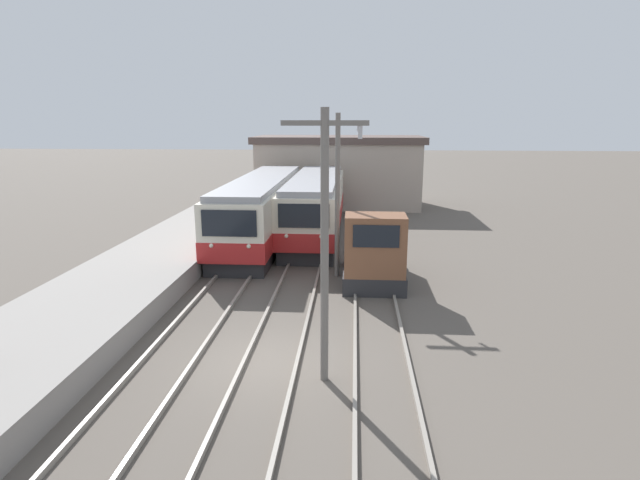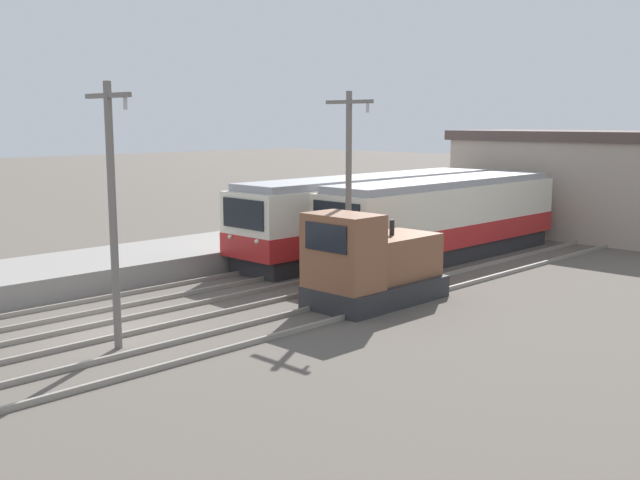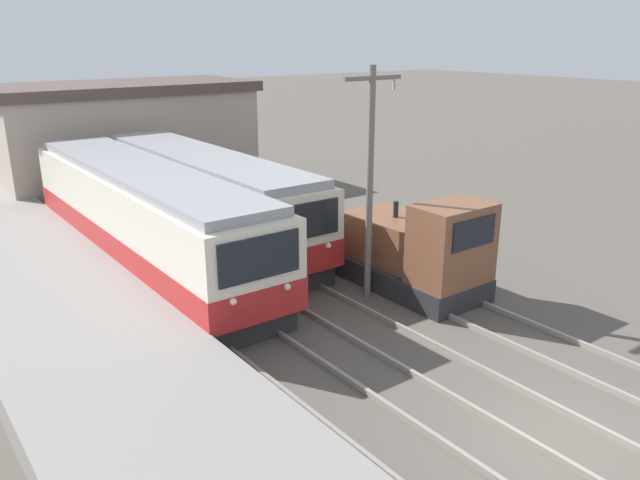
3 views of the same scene
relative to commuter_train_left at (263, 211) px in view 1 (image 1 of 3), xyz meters
The scene contains 11 objects.
ground_plane 14.55m from the commuter_train_left, 79.64° to the right, with size 200.00×200.00×0.00m, color #564F47.
platform_left 14.73m from the commuter_train_left, 104.39° to the right, with size 4.50×54.00×0.81m, color gray.
track_left 14.30m from the commuter_train_left, 90.00° to the right, with size 1.54×60.00×0.14m.
track_center 14.58m from the commuter_train_left, 78.86° to the right, with size 1.54×60.00×0.14m.
track_right 15.44m from the commuter_train_left, 67.81° to the right, with size 1.54×60.00×0.14m.
commuter_train_left is the anchor object (origin of this frame).
commuter_train_center 3.06m from the commuter_train_left, 23.82° to the left, with size 2.84×13.36×3.39m.
shunting_locomotive 9.05m from the commuter_train_left, 50.08° to the right, with size 2.40×4.68×3.00m.
catenary_mast_near 15.82m from the commuter_train_left, 74.06° to the right, with size 2.00×0.20×6.72m.
catenary_mast_mid 7.97m from the commuter_train_left, 55.96° to the right, with size 2.00×0.20×6.72m.
station_building 12.41m from the commuter_train_left, 72.24° to the left, with size 12.60×6.30×5.26m.
Camera 1 is at (2.39, -12.39, 6.43)m, focal length 28.00 mm.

